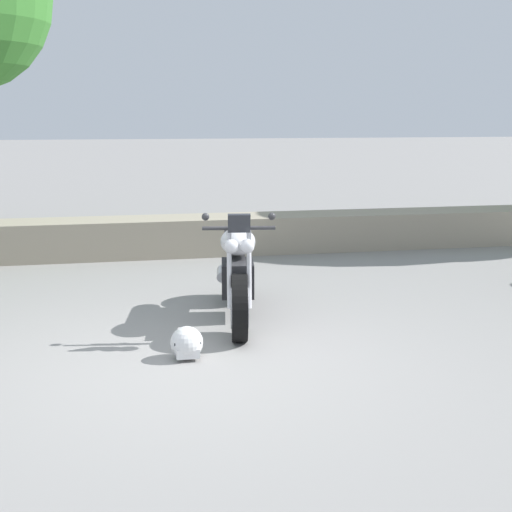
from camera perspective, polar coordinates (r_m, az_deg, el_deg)
The scene contains 4 objects.
ground_plane at distance 5.94m, azimuth -5.70°, elevation -8.70°, with size 120.00×120.00×0.00m, color gray.
stone_wall at distance 10.52m, azimuth -8.45°, elevation 1.55°, with size 36.00×0.80×0.55m, color gray.
motorcycle_silver_centre at distance 7.06m, azimuth -1.51°, elevation -1.33°, with size 0.67×2.06×1.18m.
rider_helmet at distance 6.03m, azimuth -5.61°, elevation -7.03°, with size 0.28×0.28×0.28m.
Camera 1 is at (-0.54, -5.56, 2.02)m, focal length 49.51 mm.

